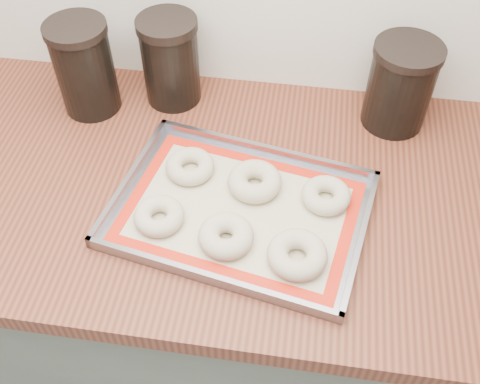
% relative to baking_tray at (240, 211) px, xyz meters
% --- Properties ---
extents(cabinet, '(3.00, 0.65, 0.86)m').
position_rel_baking_tray_xyz_m(cabinet, '(0.02, 0.07, -0.48)').
color(cabinet, slate).
rests_on(cabinet, floor).
extents(countertop, '(3.06, 0.68, 0.04)m').
position_rel_baking_tray_xyz_m(countertop, '(0.02, 0.07, -0.03)').
color(countertop, brown).
rests_on(countertop, cabinet).
extents(baking_tray, '(0.51, 0.41, 0.03)m').
position_rel_baking_tray_xyz_m(baking_tray, '(0.00, 0.00, 0.00)').
color(baking_tray, gray).
rests_on(baking_tray, countertop).
extents(baking_mat, '(0.47, 0.36, 0.00)m').
position_rel_baking_tray_xyz_m(baking_mat, '(-0.00, 0.00, -0.00)').
color(baking_mat, '#C6B793').
rests_on(baking_mat, baking_tray).
extents(bagel_front_left, '(0.13, 0.13, 0.03)m').
position_rel_baking_tray_xyz_m(bagel_front_left, '(-0.14, -0.05, 0.01)').
color(bagel_front_left, '#C3B597').
rests_on(bagel_front_left, baking_mat).
extents(bagel_front_mid, '(0.12, 0.12, 0.04)m').
position_rel_baking_tray_xyz_m(bagel_front_mid, '(-0.01, -0.07, 0.02)').
color(bagel_front_mid, '#C3B597').
rests_on(bagel_front_mid, baking_mat).
extents(bagel_front_right, '(0.12, 0.12, 0.04)m').
position_rel_baking_tray_xyz_m(bagel_front_right, '(0.11, -0.09, 0.02)').
color(bagel_front_right, '#C3B597').
rests_on(bagel_front_right, baking_mat).
extents(bagel_back_left, '(0.10, 0.10, 0.03)m').
position_rel_baking_tray_xyz_m(bagel_back_left, '(-0.11, 0.08, 0.01)').
color(bagel_back_left, '#C3B597').
rests_on(bagel_back_left, baking_mat).
extents(bagel_back_mid, '(0.13, 0.13, 0.04)m').
position_rel_baking_tray_xyz_m(bagel_back_mid, '(0.02, 0.06, 0.02)').
color(bagel_back_mid, '#C3B597').
rests_on(bagel_back_mid, baking_mat).
extents(bagel_back_right, '(0.12, 0.12, 0.03)m').
position_rel_baking_tray_xyz_m(bagel_back_right, '(0.16, 0.05, 0.01)').
color(bagel_back_right, '#C3B597').
rests_on(bagel_back_right, baking_mat).
extents(canister_left, '(0.13, 0.13, 0.20)m').
position_rel_baking_tray_xyz_m(canister_left, '(-0.37, 0.26, 0.10)').
color(canister_left, black).
rests_on(canister_left, countertop).
extents(canister_mid, '(0.13, 0.13, 0.20)m').
position_rel_baking_tray_xyz_m(canister_mid, '(-0.20, 0.31, 0.09)').
color(canister_mid, black).
rests_on(canister_mid, countertop).
extents(canister_right, '(0.14, 0.14, 0.19)m').
position_rel_baking_tray_xyz_m(canister_right, '(0.29, 0.30, 0.09)').
color(canister_right, black).
rests_on(canister_right, countertop).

